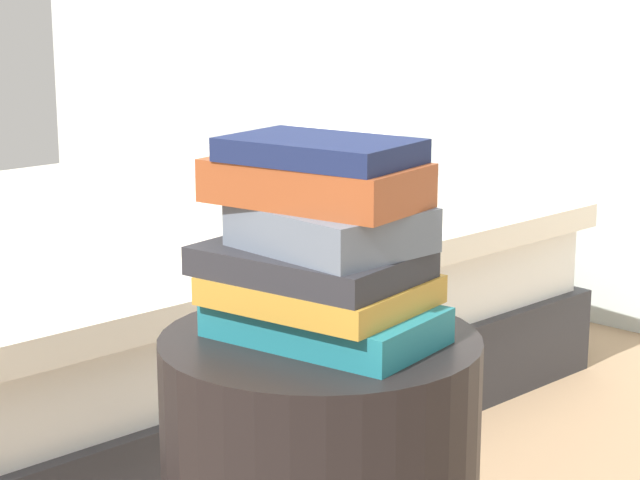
% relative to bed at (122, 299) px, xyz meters
% --- Properties ---
extents(bed, '(1.64, 2.08, 0.62)m').
position_rel_bed_xyz_m(bed, '(0.00, 0.00, 0.00)').
color(bed, '#2D2D33').
rests_on(bed, ground_plane).
extents(book_teal, '(0.31, 0.21, 0.05)m').
position_rel_bed_xyz_m(book_teal, '(1.30, -0.64, 0.36)').
color(book_teal, '#1E727F').
rests_on(book_teal, side_table).
extents(book_ochre, '(0.29, 0.24, 0.04)m').
position_rel_bed_xyz_m(book_ochre, '(1.30, -0.64, 0.40)').
color(book_ochre, '#B7842D').
rests_on(book_ochre, book_teal).
extents(book_charcoal, '(0.30, 0.23, 0.04)m').
position_rel_bed_xyz_m(book_charcoal, '(1.28, -0.65, 0.44)').
color(book_charcoal, '#28282D').
rests_on(book_charcoal, book_ochre).
extents(book_slate, '(0.24, 0.20, 0.06)m').
position_rel_bed_xyz_m(book_slate, '(1.31, -0.63, 0.49)').
color(book_slate, slate).
rests_on(book_slate, book_charcoal).
extents(book_rust, '(0.30, 0.19, 0.06)m').
position_rel_bed_xyz_m(book_rust, '(1.29, -0.64, 0.55)').
color(book_rust, '#994723').
rests_on(book_rust, book_slate).
extents(book_navy, '(0.26, 0.19, 0.03)m').
position_rel_bed_xyz_m(book_navy, '(1.29, -0.64, 0.59)').
color(book_navy, '#19234C').
rests_on(book_navy, book_rust).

